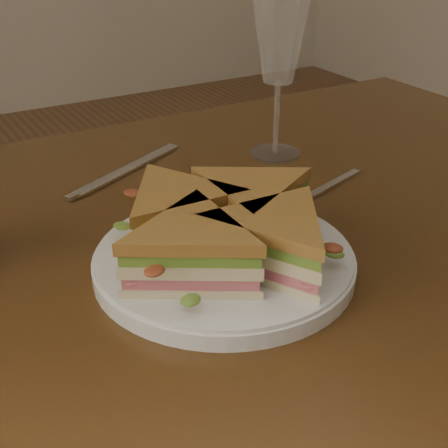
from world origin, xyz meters
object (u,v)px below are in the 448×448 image
(table, at_px, (235,303))
(knife, at_px, (123,173))
(sandwich_wedges, at_px, (224,229))
(wine_glass, at_px, (279,44))
(plate, at_px, (224,262))
(spoon, at_px, (295,203))

(table, relative_size, knife, 6.08)
(sandwich_wedges, relative_size, wine_glass, 1.34)
(table, relative_size, sandwich_wedges, 4.17)
(plate, bearing_deg, wine_glass, 46.09)
(plate, xyz_separation_m, knife, (0.01, 0.27, -0.01))
(plate, bearing_deg, table, 50.41)
(table, height_order, spoon, spoon)
(sandwich_wedges, bearing_deg, knife, 88.85)
(spoon, bearing_deg, sandwich_wedges, -168.72)
(sandwich_wedges, bearing_deg, wine_glass, 46.09)
(plate, xyz_separation_m, wine_glass, (0.22, 0.23, 0.15))
(knife, distance_m, wine_glass, 0.27)
(plate, xyz_separation_m, sandwich_wedges, (-0.00, 0.00, 0.04))
(table, distance_m, spoon, 0.14)
(sandwich_wedges, xyz_separation_m, wine_glass, (0.22, 0.23, 0.11))
(table, xyz_separation_m, wine_glass, (0.16, 0.16, 0.25))
(knife, bearing_deg, spoon, -81.99)
(table, relative_size, wine_glass, 5.60)
(plate, relative_size, knife, 1.29)
(sandwich_wedges, bearing_deg, spoon, 28.29)
(sandwich_wedges, relative_size, spoon, 1.61)
(spoon, distance_m, knife, 0.24)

